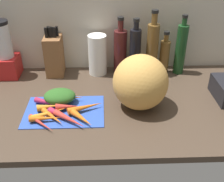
% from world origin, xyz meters
% --- Properties ---
extents(ground_plane, '(1.70, 0.80, 0.03)m').
position_xyz_m(ground_plane, '(0.00, 0.00, -0.01)').
color(ground_plane, '#47382B').
extents(wall_back, '(1.70, 0.03, 0.60)m').
position_xyz_m(wall_back, '(0.00, 0.39, 0.30)').
color(wall_back, beige).
rests_on(wall_back, ground_plane).
extents(cutting_board, '(0.37, 0.25, 0.01)m').
position_xyz_m(cutting_board, '(-0.19, -0.09, 0.00)').
color(cutting_board, '#2D51B7').
rests_on(cutting_board, ground_plane).
extents(carrot_0, '(0.11, 0.12, 0.03)m').
position_xyz_m(carrot_0, '(-0.10, -0.17, 0.02)').
color(carrot_0, orange).
rests_on(carrot_0, cutting_board).
extents(carrot_1, '(0.11, 0.08, 0.03)m').
position_xyz_m(carrot_1, '(-0.19, 0.00, 0.02)').
color(carrot_1, orange).
rests_on(carrot_1, cutting_board).
extents(carrot_2, '(0.11, 0.05, 0.03)m').
position_xyz_m(carrot_2, '(-0.26, -0.08, 0.02)').
color(carrot_2, orange).
rests_on(carrot_2, cutting_board).
extents(carrot_3, '(0.13, 0.12, 0.02)m').
position_xyz_m(carrot_3, '(-0.28, -0.20, 0.02)').
color(carrot_3, red).
rests_on(carrot_3, cutting_board).
extents(carrot_4, '(0.17, 0.09, 0.03)m').
position_xyz_m(carrot_4, '(-0.26, -0.05, 0.02)').
color(carrot_4, '#B2264C').
rests_on(carrot_4, cutting_board).
extents(carrot_5, '(0.18, 0.04, 0.03)m').
position_xyz_m(carrot_5, '(-0.20, -0.01, 0.02)').
color(carrot_5, orange).
rests_on(carrot_5, cutting_board).
extents(carrot_6, '(0.16, 0.13, 0.03)m').
position_xyz_m(carrot_6, '(-0.16, -0.18, 0.02)').
color(carrot_6, red).
rests_on(carrot_6, cutting_board).
extents(carrot_7, '(0.16, 0.10, 0.03)m').
position_xyz_m(carrot_7, '(-0.25, -0.13, 0.02)').
color(carrot_7, orange).
rests_on(carrot_7, cutting_board).
extents(carrot_8, '(0.17, 0.09, 0.03)m').
position_xyz_m(carrot_8, '(-0.09, -0.09, 0.02)').
color(carrot_8, orange).
rests_on(carrot_8, cutting_board).
extents(carrot_9, '(0.12, 0.09, 0.03)m').
position_xyz_m(carrot_9, '(-0.20, -0.14, 0.02)').
color(carrot_9, '#B2264C').
rests_on(carrot_9, cutting_board).
extents(carrot_10, '(0.10, 0.04, 0.03)m').
position_xyz_m(carrot_10, '(-0.18, -0.08, 0.02)').
color(carrot_10, red).
rests_on(carrot_10, cutting_board).
extents(carrot_11, '(0.12, 0.12, 0.03)m').
position_xyz_m(carrot_11, '(-0.24, -0.15, 0.02)').
color(carrot_11, orange).
rests_on(carrot_11, cutting_board).
extents(carrot_12, '(0.14, 0.03, 0.03)m').
position_xyz_m(carrot_12, '(-0.27, -0.17, 0.02)').
color(carrot_12, orange).
rests_on(carrot_12, cutting_board).
extents(carrot_greens_pile, '(0.15, 0.12, 0.06)m').
position_xyz_m(carrot_greens_pile, '(-0.22, -0.02, 0.04)').
color(carrot_greens_pile, '#2D6023').
rests_on(carrot_greens_pile, cutting_board).
extents(winter_squash, '(0.26, 0.25, 0.26)m').
position_xyz_m(winter_squash, '(0.16, -0.05, 0.13)').
color(winter_squash, gold).
rests_on(winter_squash, ground_plane).
extents(knife_block, '(0.09, 0.13, 0.28)m').
position_xyz_m(knife_block, '(-0.28, 0.30, 0.12)').
color(knife_block, brown).
rests_on(knife_block, ground_plane).
extents(blender_appliance, '(0.14, 0.14, 0.32)m').
position_xyz_m(blender_appliance, '(-0.55, 0.28, 0.14)').
color(blender_appliance, red).
rests_on(blender_appliance, ground_plane).
extents(paper_towel_roll, '(0.10, 0.10, 0.23)m').
position_xyz_m(paper_towel_roll, '(-0.04, 0.30, 0.12)').
color(paper_towel_roll, white).
rests_on(paper_towel_roll, ground_plane).
extents(bottle_0, '(0.07, 0.07, 0.33)m').
position_xyz_m(bottle_0, '(0.09, 0.31, 0.13)').
color(bottle_0, '#471919').
rests_on(bottle_0, ground_plane).
extents(bottle_1, '(0.06, 0.06, 0.33)m').
position_xyz_m(bottle_1, '(0.17, 0.27, 0.14)').
color(bottle_1, black).
rests_on(bottle_1, ground_plane).
extents(bottle_2, '(0.07, 0.07, 0.37)m').
position_xyz_m(bottle_2, '(0.27, 0.27, 0.16)').
color(bottle_2, brown).
rests_on(bottle_2, ground_plane).
extents(bottle_3, '(0.06, 0.06, 0.25)m').
position_xyz_m(bottle_3, '(0.34, 0.29, 0.10)').
color(bottle_3, brown).
rests_on(bottle_3, ground_plane).
extents(bottle_4, '(0.06, 0.06, 0.34)m').
position_xyz_m(bottle_4, '(0.43, 0.29, 0.15)').
color(bottle_4, '#19421E').
rests_on(bottle_4, ground_plane).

